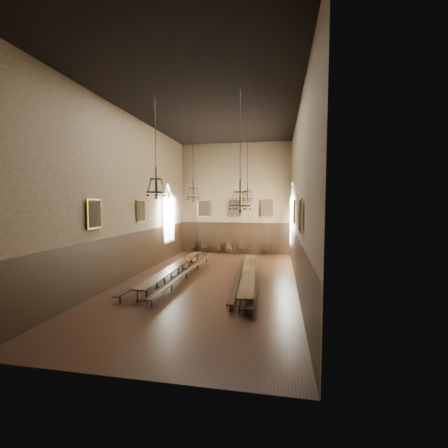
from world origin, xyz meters
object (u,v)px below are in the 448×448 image
(table_left, at_px, (175,272))
(bench_right_outer, at_px, (257,279))
(chair_6, at_px, (265,251))
(table_right, at_px, (249,277))
(chandelier_back_left, at_px, (193,192))
(bench_left_inner, at_px, (186,274))
(chandelier_front_left, at_px, (156,186))
(chandelier_front_right, at_px, (240,199))
(chair_5, at_px, (252,251))
(bench_left_outer, at_px, (164,274))
(chandelier_back_right, at_px, (247,193))
(chair_1, at_px, (204,249))
(chair_4, at_px, (242,250))
(bench_right_inner, at_px, (238,277))
(chair_3, at_px, (229,250))
(chair_2, at_px, (217,250))
(chair_0, at_px, (193,249))

(table_left, xyz_separation_m, bench_right_outer, (4.56, -0.36, -0.08))
(chair_6, bearing_deg, table_right, -79.79)
(chandelier_back_left, bearing_deg, bench_left_inner, -83.14)
(chandelier_back_left, relative_size, chandelier_front_left, 1.03)
(bench_left_inner, bearing_deg, chandelier_front_right, -38.31)
(table_right, bearing_deg, chandelier_front_left, -154.54)
(chair_5, bearing_deg, bench_left_outer, -98.24)
(table_right, height_order, chandelier_back_right, chandelier_back_right)
(bench_left_inner, distance_m, chandelier_back_left, 5.15)
(bench_right_outer, relative_size, chandelier_front_left, 2.14)
(chandelier_front_left, xyz_separation_m, chandelier_front_right, (3.97, -0.29, -0.59))
(table_left, height_order, chair_1, chair_1)
(chair_1, distance_m, chandelier_front_right, 12.50)
(table_left, relative_size, chair_4, 9.67)
(bench_left_outer, distance_m, chair_4, 9.18)
(bench_left_outer, bearing_deg, bench_right_inner, -0.37)
(chair_6, xyz_separation_m, chandelier_front_right, (-0.62, -11.02, 4.08))
(chair_3, bearing_deg, chair_6, -16.27)
(bench_left_outer, height_order, chair_6, chair_6)
(table_right, relative_size, chandelier_back_left, 2.00)
(bench_left_inner, bearing_deg, bench_left_outer, -172.85)
(chair_2, distance_m, chair_5, 2.85)
(chair_2, bearing_deg, chair_6, 1.87)
(chandelier_back_left, bearing_deg, chair_0, 106.96)
(table_left, relative_size, table_right, 0.99)
(chair_0, xyz_separation_m, chair_2, (2.07, -0.01, 0.00))
(bench_left_outer, bearing_deg, chair_6, 59.10)
(chair_5, height_order, chandelier_back_left, chandelier_back_left)
(chair_0, bearing_deg, chair_5, 7.16)
(bench_right_inner, distance_m, chandelier_front_right, 4.77)
(table_left, height_order, chandelier_back_left, chandelier_back_left)
(chair_3, distance_m, chair_6, 2.96)
(bench_left_outer, xyz_separation_m, chair_5, (4.03, 8.56, 0.03))
(table_right, bearing_deg, chair_3, 106.28)
(chair_2, xyz_separation_m, chandelier_front_right, (3.33, -11.02, 4.08))
(chair_1, relative_size, chandelier_front_right, 0.20)
(bench_left_inner, distance_m, chair_1, 8.45)
(chair_0, distance_m, chair_5, 4.92)
(table_right, relative_size, chair_4, 9.82)
(bench_left_inner, xyz_separation_m, chair_4, (1.99, 8.44, 0.00))
(bench_left_outer, distance_m, chandelier_back_left, 5.32)
(chair_6, bearing_deg, bench_right_inner, -83.75)
(chair_0, xyz_separation_m, chair_4, (4.11, 0.01, 0.01))
(chair_1, distance_m, chandelier_back_right, 8.42)
(chair_2, relative_size, chandelier_front_left, 0.21)
(chandelier_back_right, bearing_deg, bench_left_inner, -139.72)
(bench_left_outer, distance_m, chair_3, 8.77)
(chair_5, bearing_deg, chair_6, 18.20)
(chandelier_back_right, bearing_deg, chandelier_back_left, -177.35)
(bench_left_inner, bearing_deg, chair_2, 90.35)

